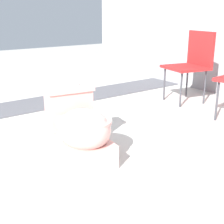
% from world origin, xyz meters
% --- Properties ---
extents(ground_plane, '(14.00, 14.00, 0.00)m').
position_xyz_m(ground_plane, '(0.00, 0.00, 0.00)').
color(ground_plane, '#A8A59E').
extents(gravel_strip, '(0.56, 8.00, 0.01)m').
position_xyz_m(gravel_strip, '(-1.27, 0.50, 0.01)').
color(gravel_strip, '#4C4C51').
rests_on(gravel_strip, ground).
extents(toilet, '(0.68, 0.47, 0.52)m').
position_xyz_m(toilet, '(0.26, 0.21, 0.22)').
color(toilet, '#E09E93').
rests_on(toilet, ground).
extents(folding_chair_left, '(0.52, 0.52, 0.83)m').
position_xyz_m(folding_chair_left, '(-0.29, 2.11, 0.51)').
color(folding_chair_left, red).
rests_on(folding_chair_left, ground).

